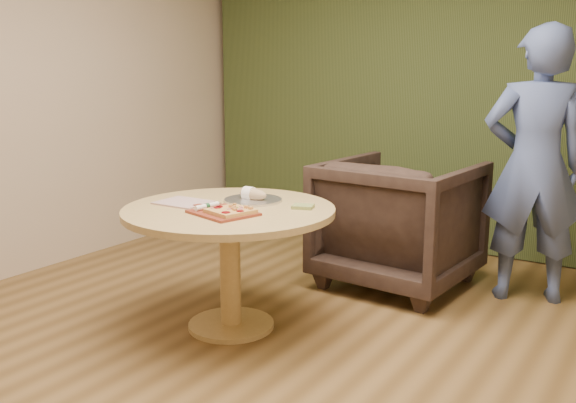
# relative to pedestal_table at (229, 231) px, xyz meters

# --- Properties ---
(room_shell) EXTENTS (5.04, 6.04, 2.84)m
(room_shell) POSITION_rel_pedestal_table_xyz_m (0.51, -0.47, 0.79)
(room_shell) COLOR brown
(room_shell) RESTS_ON ground
(curtain) EXTENTS (4.80, 0.14, 2.78)m
(curtain) POSITION_rel_pedestal_table_xyz_m (0.51, 2.43, 0.79)
(curtain) COLOR #2B391A
(curtain) RESTS_ON ground
(pedestal_table) EXTENTS (1.25, 1.25, 0.75)m
(pedestal_table) POSITION_rel_pedestal_table_xyz_m (0.00, 0.00, 0.00)
(pedestal_table) COLOR tan
(pedestal_table) RESTS_ON ground
(pizza_paddle) EXTENTS (0.47, 0.37, 0.01)m
(pizza_paddle) POSITION_rel_pedestal_table_xyz_m (0.07, -0.16, 0.15)
(pizza_paddle) COLOR maroon
(pizza_paddle) RESTS_ON pedestal_table
(flatbread_pizza) EXTENTS (0.27, 0.27, 0.04)m
(flatbread_pizza) POSITION_rel_pedestal_table_xyz_m (0.14, -0.16, 0.17)
(flatbread_pizza) COLOR tan
(flatbread_pizza) RESTS_ON pizza_paddle
(cutlery_roll) EXTENTS (0.05, 0.20, 0.03)m
(cutlery_roll) POSITION_rel_pedestal_table_xyz_m (-0.04, -0.15, 0.17)
(cutlery_roll) COLOR white
(cutlery_roll) RESTS_ON pizza_paddle
(newspaper) EXTENTS (0.30, 0.25, 0.01)m
(newspaper) POSITION_rel_pedestal_table_xyz_m (-0.31, -0.06, 0.15)
(newspaper) COLOR silver
(newspaper) RESTS_ON pedestal_table
(serving_tray) EXTENTS (0.36, 0.36, 0.02)m
(serving_tray) POSITION_rel_pedestal_table_xyz_m (0.02, 0.22, 0.15)
(serving_tray) COLOR silver
(serving_tray) RESTS_ON pedestal_table
(bread_roll) EXTENTS (0.19, 0.09, 0.09)m
(bread_roll) POSITION_rel_pedestal_table_xyz_m (0.01, 0.22, 0.18)
(bread_roll) COLOR tan
(bread_roll) RESTS_ON serving_tray
(green_packet) EXTENTS (0.15, 0.13, 0.02)m
(green_packet) POSITION_rel_pedestal_table_xyz_m (0.38, 0.22, 0.15)
(green_packet) COLOR #5E7032
(green_packet) RESTS_ON pedestal_table
(armchair) EXTENTS (1.05, 1.00, 1.02)m
(armchair) POSITION_rel_pedestal_table_xyz_m (0.54, 1.29, -0.10)
(armchair) COLOR black
(armchair) RESTS_ON ground
(person_standing) EXTENTS (0.79, 0.66, 1.83)m
(person_standing) POSITION_rel_pedestal_table_xyz_m (1.39, 1.50, 0.31)
(person_standing) COLOR #465A90
(person_standing) RESTS_ON ground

